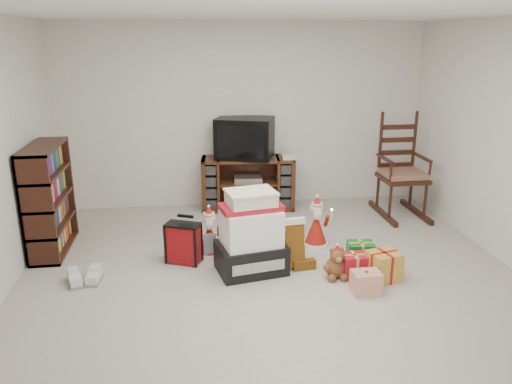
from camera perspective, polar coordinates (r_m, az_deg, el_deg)
room at (r=4.51m, az=2.18°, el=3.92°), size 5.01×5.01×2.51m
tv_stand at (r=6.89m, az=-0.91°, el=1.03°), size 1.29×0.56×0.72m
bookshelf at (r=5.92m, az=-22.56°, el=-0.92°), size 0.33×0.98×1.19m
rocking_chair at (r=6.92m, az=16.14°, el=1.45°), size 0.56×0.93×1.41m
gift_pile at (r=5.02m, az=-0.57°, el=-5.24°), size 0.74×0.60×0.84m
red_suitcase at (r=5.31m, az=-8.28°, el=-5.80°), size 0.38×0.30×0.51m
stocking at (r=5.12m, az=4.45°, el=-5.92°), size 0.27×0.14×0.56m
teddy_bear at (r=5.05m, az=9.14°, el=-8.18°), size 0.21×0.19×0.32m
santa_figurine at (r=5.73m, az=6.89°, el=-3.96°), size 0.29×0.27×0.59m
mrs_claus_figurine at (r=5.47m, az=-5.34°, el=-5.07°), size 0.27×0.26×0.56m
sneaker_pair at (r=5.20m, az=-19.00°, el=-9.27°), size 0.36×0.30×0.10m
gift_cluster at (r=5.11m, az=12.23°, el=-8.19°), size 0.55×0.84×0.25m
crt_television at (r=6.75m, az=-1.29°, el=6.20°), size 0.87×0.74×0.54m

